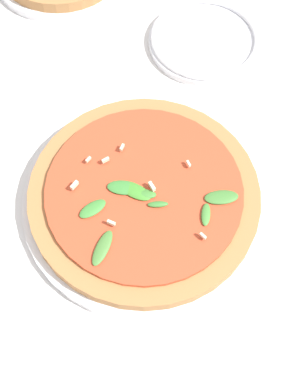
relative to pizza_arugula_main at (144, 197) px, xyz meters
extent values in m
plane|color=silver|center=(-0.03, 0.01, -0.02)|extent=(6.00, 6.00, 0.00)
cylinder|color=white|center=(0.00, 0.00, -0.01)|extent=(0.31, 0.31, 0.01)
cylinder|color=#AD7542|center=(0.00, 0.00, 0.00)|extent=(0.29, 0.29, 0.02)
cylinder|color=#C64728|center=(0.00, 0.00, 0.02)|extent=(0.24, 0.24, 0.01)
ellipsoid|color=#458637|center=(-0.03, 0.08, 0.02)|extent=(0.03, 0.03, 0.01)
ellipsoid|color=#3D8737|center=(0.02, -0.02, 0.02)|extent=(0.04, 0.04, 0.01)
ellipsoid|color=#437E35|center=(-0.06, 0.07, 0.02)|extent=(0.04, 0.04, 0.01)
ellipsoid|color=#3F8737|center=(0.06, -0.02, 0.02)|extent=(0.04, 0.02, 0.01)
ellipsoid|color=#487D36|center=(0.09, 0.02, 0.02)|extent=(0.05, 0.03, 0.01)
ellipsoid|color=#428E2E|center=(0.01, -0.01, 0.02)|extent=(0.03, 0.05, 0.01)
ellipsoid|color=#3B7E33|center=(0.00, 0.03, 0.02)|extent=(0.02, 0.02, 0.01)
ellipsoid|color=#3F8132|center=(0.00, 0.00, 0.02)|extent=(0.03, 0.03, 0.01)
cube|color=beige|center=(-0.02, -0.06, 0.03)|extent=(0.01, 0.01, 0.00)
cube|color=beige|center=(0.02, -0.08, 0.03)|extent=(0.01, 0.00, 0.00)
cube|color=beige|center=(0.00, 0.09, 0.03)|extent=(0.00, 0.01, 0.00)
cube|color=beige|center=(0.01, -0.06, 0.03)|extent=(0.01, 0.01, 0.01)
cube|color=beige|center=(0.06, 0.01, 0.03)|extent=(0.01, 0.01, 0.01)
cube|color=beige|center=(-0.06, 0.02, 0.03)|extent=(0.01, 0.01, 0.00)
cube|color=beige|center=(-0.01, 0.00, 0.03)|extent=(0.01, 0.01, 0.01)
cube|color=beige|center=(0.06, -0.06, 0.03)|extent=(0.01, 0.01, 0.01)
cylinder|color=white|center=(-0.26, -0.13, -0.01)|extent=(0.17, 0.17, 0.01)
torus|color=white|center=(-0.26, -0.13, 0.00)|extent=(0.16, 0.16, 0.01)
camera|label=1|loc=(0.22, 0.22, 0.59)|focal=50.00mm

